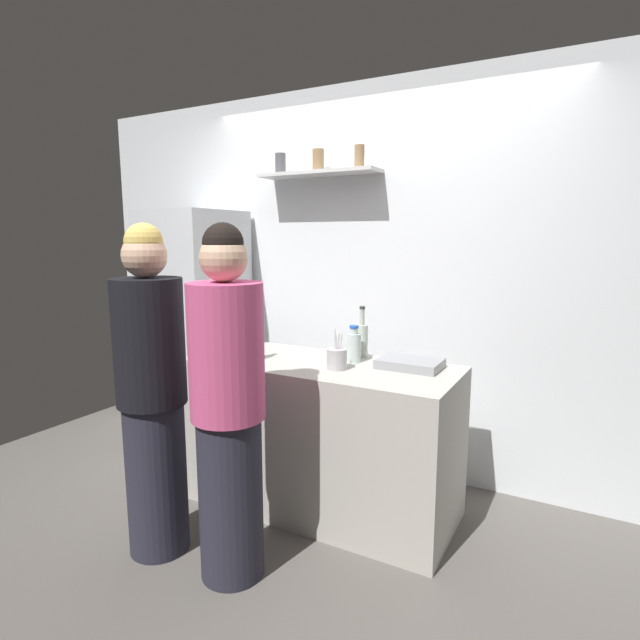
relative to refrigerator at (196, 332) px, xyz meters
The scene contains 13 objects.
ground_plane 1.78m from the refrigerator, 33.66° to the right, with size 5.28×5.28×0.00m, color #59544F.
back_wall_assembly 1.40m from the refrigerator, 17.40° to the left, with size 4.80×0.32×2.60m.
refrigerator is the anchor object (origin of this frame).
counter 1.36m from the refrigerator, 14.84° to the right, with size 1.58×0.66×0.88m, color #B7B2A8.
baking_pan 1.74m from the refrigerator, ahead, with size 0.34×0.24×0.05m, color gray.
utensil_holder 1.45m from the refrigerator, 16.41° to the right, with size 0.11×0.11×0.22m.
wine_bottle_green_glass 0.61m from the refrigerator, 10.17° to the right, with size 0.06×0.06×0.34m.
wine_bottle_amber_glass 0.99m from the refrigerator, 30.33° to the right, with size 0.07×0.07×0.31m.
wine_bottle_dark_glass 0.86m from the refrigerator, 39.07° to the right, with size 0.07×0.07×0.30m.
wine_bottle_pale_glass 1.40m from the refrigerator, ahead, with size 0.07×0.07×0.31m.
water_bottle_plastic 1.42m from the refrigerator, ahead, with size 0.08×0.08×0.21m.
person_pink_top 1.59m from the refrigerator, 42.56° to the right, with size 0.34×0.34×1.66m.
person_blonde 1.31m from the refrigerator, 57.06° to the right, with size 0.34×0.34×1.67m.
Camera 1 is at (1.33, -1.96, 1.60)m, focal length 28.34 mm.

